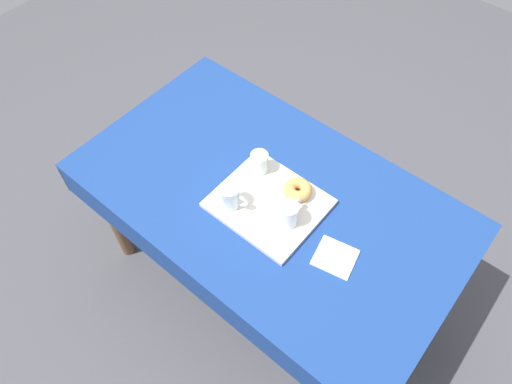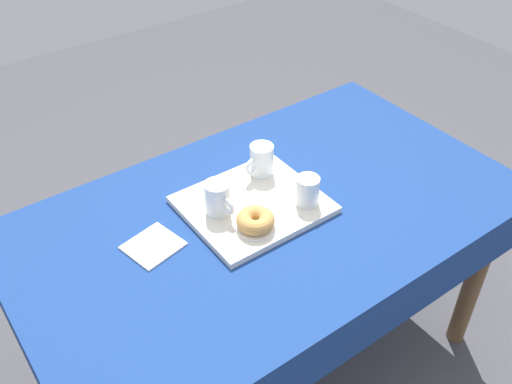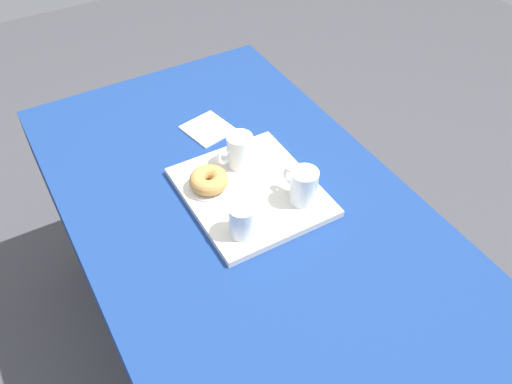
{
  "view_description": "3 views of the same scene",
  "coord_description": "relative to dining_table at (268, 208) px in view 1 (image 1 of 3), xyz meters",
  "views": [
    {
      "loc": [
        0.61,
        -0.81,
        2.17
      ],
      "look_at": [
        -0.02,
        -0.05,
        0.77
      ],
      "focal_mm": 32.69,
      "sensor_mm": 36.0,
      "label": 1
    },
    {
      "loc": [
        0.77,
        1.0,
        1.81
      ],
      "look_at": [
        0.01,
        -0.06,
        0.76
      ],
      "focal_mm": 40.13,
      "sensor_mm": 36.0,
      "label": 2
    },
    {
      "loc": [
        -0.87,
        0.47,
        1.76
      ],
      "look_at": [
        0.01,
        -0.04,
        0.76
      ],
      "focal_mm": 37.61,
      "sensor_mm": 36.0,
      "label": 3
    }
  ],
  "objects": [
    {
      "name": "paper_napkin",
      "position": [
        0.35,
        -0.06,
        0.1
      ],
      "size": [
        0.16,
        0.15,
        0.01
      ],
      "primitive_type": "cube",
      "rotation": [
        0.0,
        0.0,
        0.21
      ],
      "color": "white",
      "rests_on": "dining_table"
    },
    {
      "name": "ground_plane",
      "position": [
        0.0,
        0.0,
        -0.63
      ],
      "size": [
        6.0,
        6.0,
        0.0
      ],
      "primitive_type": "plane",
      "color": "#47474C"
    },
    {
      "name": "serving_tray",
      "position": [
        0.03,
        -0.04,
        0.11
      ],
      "size": [
        0.39,
        0.34,
        0.02
      ],
      "primitive_type": "cube",
      "color": "silver",
      "rests_on": "dining_table"
    },
    {
      "name": "sugar_donut_left",
      "position": [
        0.09,
        0.06,
        0.15
      ],
      "size": [
        0.11,
        0.11,
        0.04
      ],
      "primitive_type": "torus",
      "color": "tan",
      "rests_on": "donut_plate_left"
    },
    {
      "name": "tea_mug_right",
      "position": [
        0.14,
        -0.06,
        0.17
      ],
      "size": [
        0.07,
        0.11,
        0.1
      ],
      "color": "white",
      "rests_on": "serving_tray"
    },
    {
      "name": "donut_plate_left",
      "position": [
        0.09,
        0.06,
        0.12
      ],
      "size": [
        0.11,
        0.11,
        0.01
      ],
      "primitive_type": "cylinder",
      "color": "white",
      "rests_on": "serving_tray"
    },
    {
      "name": "dining_table",
      "position": [
        0.0,
        0.0,
        0.0
      ],
      "size": [
        1.48,
        0.86,
        0.73
      ],
      "color": "navy",
      "rests_on": "ground"
    },
    {
      "name": "water_glass_near",
      "position": [
        -0.09,
        0.05,
        0.16
      ],
      "size": [
        0.07,
        0.07,
        0.09
      ],
      "color": "white",
      "rests_on": "serving_tray"
    },
    {
      "name": "tea_mug_left",
      "position": [
        -0.07,
        -0.14,
        0.17
      ],
      "size": [
        0.11,
        0.07,
        0.1
      ],
      "color": "white",
      "rests_on": "serving_tray"
    }
  ]
}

